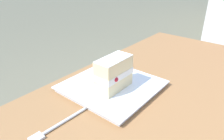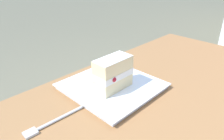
# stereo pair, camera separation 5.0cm
# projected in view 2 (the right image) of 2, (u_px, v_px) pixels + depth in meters

# --- Properties ---
(dessert_plate) EXTENTS (0.26, 0.26, 0.02)m
(dessert_plate) POSITION_uv_depth(u_px,v_px,m) (112.00, 86.00, 0.66)
(dessert_plate) COLOR white
(dessert_plate) RESTS_ON patio_table
(cake_slice) EXTENTS (0.12, 0.07, 0.10)m
(cake_slice) POSITION_uv_depth(u_px,v_px,m) (113.00, 74.00, 0.61)
(cake_slice) COLOR beige
(cake_slice) RESTS_ON dessert_plate
(dessert_fork) EXTENTS (0.17, 0.03, 0.01)m
(dessert_fork) POSITION_uv_depth(u_px,v_px,m) (53.00, 122.00, 0.51)
(dessert_fork) COLOR silver
(dessert_fork) RESTS_ON patio_table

